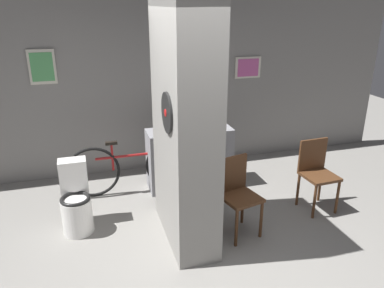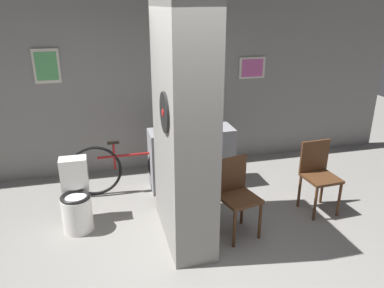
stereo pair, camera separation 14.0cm
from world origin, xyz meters
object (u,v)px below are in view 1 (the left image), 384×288
at_px(chair_near_pillar, 237,192).
at_px(bottle_tall, 170,121).
at_px(chair_by_doorway, 316,171).
at_px(bicycle, 133,167).
at_px(toilet, 76,202).

relative_size(chair_near_pillar, bottle_tall, 2.64).
bearing_deg(bottle_tall, chair_by_doorway, -34.45).
relative_size(bicycle, bottle_tall, 5.28).
xyz_separation_m(toilet, chair_near_pillar, (1.78, -0.58, 0.16)).
bearing_deg(chair_near_pillar, chair_by_doorway, -2.38).
xyz_separation_m(toilet, bicycle, (0.78, 0.76, 0.03)).
bearing_deg(toilet, chair_by_doorway, -6.48).
distance_m(chair_by_doorway, bottle_tall, 2.06).
distance_m(chair_near_pillar, bottle_tall, 1.52).
distance_m(chair_by_doorway, bicycle, 2.46).
height_order(chair_by_doorway, bottle_tall, bottle_tall).
distance_m(bicycle, bottle_tall, 0.83).
height_order(chair_by_doorway, bicycle, chair_by_doorway).
bearing_deg(bottle_tall, bicycle, -176.10).
height_order(toilet, chair_near_pillar, chair_near_pillar).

